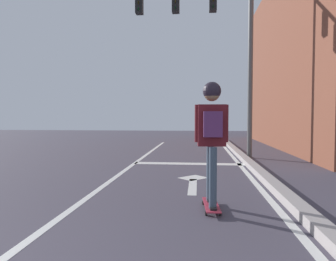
{
  "coord_description": "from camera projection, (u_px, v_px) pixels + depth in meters",
  "views": [
    {
      "loc": [
        2.26,
        -0.16,
        1.36
      ],
      "look_at": [
        1.53,
        7.26,
        1.03
      ],
      "focal_mm": 32.88,
      "sensor_mm": 36.0,
      "label": 1
    }
  ],
  "objects": [
    {
      "name": "traffic_signal_mast",
      "position": [
        207.0,
        29.0,
        10.14
      ],
      "size": [
        4.99,
        0.34,
        5.88
      ],
      "color": "#575655",
      "rests_on": "ground"
    },
    {
      "name": "lane_arrow_head",
      "position": [
        193.0,
        178.0,
        6.83
      ],
      "size": [
        0.71,
        0.71,
        0.01
      ],
      "primitive_type": "cube",
      "rotation": [
        0.0,
        0.0,
        0.79
      ],
      "color": "silver",
      "rests_on": "ground"
    },
    {
      "name": "lane_line_curbside",
      "position": [
        258.0,
        185.0,
        6.07
      ],
      "size": [
        0.12,
        20.0,
        0.01
      ],
      "primitive_type": "cube",
      "color": "silver",
      "rests_on": "ground"
    },
    {
      "name": "lane_line_center",
      "position": [
        109.0,
        182.0,
        6.37
      ],
      "size": [
        0.12,
        20.0,
        0.01
      ],
      "primitive_type": "cube",
      "color": "silver",
      "rests_on": "ground"
    },
    {
      "name": "stop_bar",
      "position": [
        189.0,
        164.0,
        8.89
      ],
      "size": [
        3.17,
        0.4,
        0.01
      ],
      "primitive_type": "cube",
      "color": "silver",
      "rests_on": "ground"
    },
    {
      "name": "skater",
      "position": [
        212.0,
        126.0,
        4.42
      ],
      "size": [
        0.49,
        0.64,
        1.78
      ],
      "color": "#3D4D5D",
      "rests_on": "skateboard"
    },
    {
      "name": "skateboard",
      "position": [
        211.0,
        205.0,
        4.48
      ],
      "size": [
        0.26,
        0.79,
        0.08
      ],
      "color": "#A6283B",
      "rests_on": "ground"
    },
    {
      "name": "curb_strip",
      "position": [
        271.0,
        182.0,
        6.04
      ],
      "size": [
        0.24,
        24.0,
        0.14
      ],
      "primitive_type": "cube",
      "color": "#A19895",
      "rests_on": "ground"
    },
    {
      "name": "lane_arrow_stem",
      "position": [
        193.0,
        186.0,
        5.99
      ],
      "size": [
        0.16,
        1.4,
        0.01
      ],
      "primitive_type": "cube",
      "color": "silver",
      "rests_on": "ground"
    }
  ]
}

